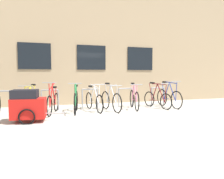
{
  "coord_description": "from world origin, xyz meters",
  "views": [
    {
      "loc": [
        -1.91,
        -6.02,
        1.32
      ],
      "look_at": [
        0.47,
        1.6,
        0.75
      ],
      "focal_mm": 33.08,
      "sensor_mm": 36.0,
      "label": 1
    }
  ],
  "objects": [
    {
      "name": "bicycle_green",
      "position": [
        -0.97,
        1.23,
        0.4
      ],
      "size": [
        0.48,
        1.68,
        1.07
      ],
      "color": "black",
      "rests_on": "ground"
    },
    {
      "name": "bicycle_maroon",
      "position": [
        2.28,
        1.3,
        0.37
      ],
      "size": [
        0.5,
        1.61,
        1.04
      ],
      "color": "black",
      "rests_on": "ground"
    },
    {
      "name": "bicycle_pink",
      "position": [
        1.31,
        1.37,
        0.39
      ],
      "size": [
        0.51,
        1.68,
        1.03
      ],
      "color": "black",
      "rests_on": "ground"
    },
    {
      "name": "bicycle_red",
      "position": [
        -1.75,
        1.25,
        0.38
      ],
      "size": [
        0.55,
        1.64,
        1.11
      ],
      "color": "black",
      "rests_on": "ground"
    },
    {
      "name": "storefront_building",
      "position": [
        0.0,
        6.3,
        3.4
      ],
      "size": [
        28.0,
        6.24,
        6.81
      ],
      "color": "tan",
      "rests_on": "ground"
    },
    {
      "name": "bike_rack",
      "position": [
        -0.34,
        1.9,
        0.49
      ],
      "size": [
        6.65,
        0.05,
        0.79
      ],
      "color": "gray",
      "rests_on": "ground"
    },
    {
      "name": "bicycle_white",
      "position": [
        -0.29,
        1.4,
        0.37
      ],
      "size": [
        0.44,
        1.75,
        1.02
      ],
      "color": "black",
      "rests_on": "ground"
    },
    {
      "name": "bike_trailer",
      "position": [
        -2.45,
        0.15,
        0.47
      ],
      "size": [
        1.47,
        0.74,
        0.93
      ],
      "color": "red",
      "rests_on": "ground"
    },
    {
      "name": "bicycle_blue",
      "position": [
        2.84,
        1.33,
        0.4
      ],
      "size": [
        0.44,
        1.71,
        1.1
      ],
      "color": "black",
      "rests_on": "ground"
    },
    {
      "name": "bicycle_silver",
      "position": [
        0.31,
        1.23,
        0.38
      ],
      "size": [
        0.44,
        1.66,
        1.05
      ],
      "color": "black",
      "rests_on": "ground"
    },
    {
      "name": "bicycle_yellow",
      "position": [
        -2.46,
        1.24,
        0.39
      ],
      "size": [
        0.53,
        1.76,
        1.03
      ],
      "color": "black",
      "rests_on": "ground"
    },
    {
      "name": "ground_plane",
      "position": [
        0.0,
        0.0,
        0.0
      ],
      "size": [
        42.0,
        42.0,
        0.0
      ],
      "primitive_type": "plane",
      "color": "#B2ADA0"
    }
  ]
}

